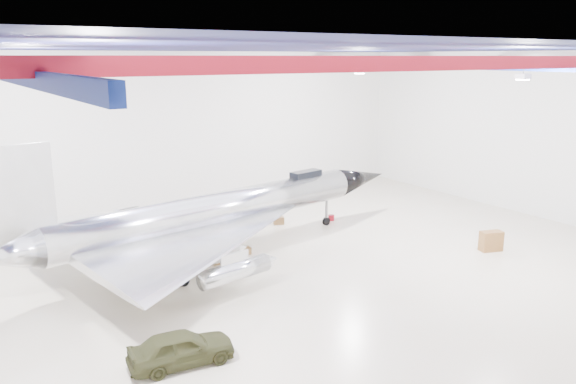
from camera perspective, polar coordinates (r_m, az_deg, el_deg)
floor at (r=28.90m, az=-0.84°, el=-7.97°), size 40.00×40.00×0.00m
wall_back at (r=40.69m, az=-12.31°, el=6.05°), size 40.00×0.00×40.00m
wall_right at (r=41.51m, az=23.26°, el=5.40°), size 0.00×30.00×30.00m
ceiling at (r=26.88m, az=-0.92°, el=14.40°), size 40.00×40.00×0.00m
ceiling_structure at (r=26.88m, az=-0.92°, el=12.95°), size 39.50×29.50×1.08m
jet_aircraft at (r=30.49m, az=-7.15°, el=-2.26°), size 26.15×17.13×7.15m
jeep at (r=20.84m, az=-10.79°, el=-15.30°), size 3.88×1.93×1.27m
desk at (r=33.53m, az=19.93°, el=-4.71°), size 1.37×0.97×1.13m
crate_ply at (r=29.96m, az=-7.18°, el=-6.89°), size 0.60×0.51×0.39m
toolbox_red at (r=35.89m, az=-13.66°, el=-3.75°), size 0.52×0.44×0.33m
parts_bin at (r=36.58m, az=-0.95°, el=-2.91°), size 0.81×0.74×0.46m
crate_small at (r=31.40m, az=-13.20°, el=-6.33°), size 0.42×0.39×0.24m
tool_chest at (r=37.50m, az=4.42°, el=-2.61°), size 0.43×0.43×0.37m
oil_barrel at (r=31.18m, az=-4.38°, el=-5.98°), size 0.59×0.48×0.40m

